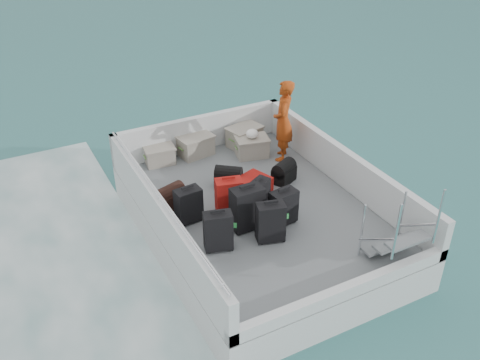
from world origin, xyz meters
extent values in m
plane|color=#185452|center=(0.00, 0.00, 0.00)|extent=(160.00, 160.00, 0.00)
cube|color=silver|center=(0.00, 0.00, 0.30)|extent=(3.60, 5.00, 0.60)
cube|color=slate|center=(0.00, 0.00, 0.61)|extent=(3.30, 4.70, 0.02)
cube|color=silver|center=(-1.73, 0.00, 0.97)|extent=(0.14, 5.00, 0.70)
cube|color=silver|center=(1.73, 0.00, 0.97)|extent=(0.14, 5.00, 0.70)
cube|color=silver|center=(0.00, 2.43, 0.97)|extent=(3.60, 0.14, 0.70)
cube|color=silver|center=(0.00, -2.43, 0.72)|extent=(3.60, 0.14, 0.20)
cylinder|color=silver|center=(-1.73, 0.00, 1.37)|extent=(0.04, 4.80, 0.04)
cube|color=black|center=(-1.08, -0.70, 0.94)|extent=(0.48, 0.35, 0.64)
cube|color=black|center=(-1.19, 0.17, 0.92)|extent=(0.44, 0.29, 0.61)
cube|color=black|center=(-0.28, -0.87, 0.95)|extent=(0.48, 0.36, 0.66)
cube|color=black|center=(-0.44, -0.43, 0.99)|extent=(0.51, 0.30, 0.74)
cube|color=#A2180C|center=(-0.49, 0.12, 0.92)|extent=(0.49, 0.37, 0.61)
cube|color=black|center=(0.13, -0.58, 0.92)|extent=(0.46, 0.31, 0.60)
cube|color=black|center=(-0.01, -0.04, 0.89)|extent=(0.45, 0.38, 0.55)
cube|color=#A2180C|center=(0.06, 0.41, 0.77)|extent=(0.86, 0.71, 0.29)
cube|color=gray|center=(-0.94, 2.20, 0.78)|extent=(0.58, 0.43, 0.33)
cube|color=gray|center=(-0.19, 2.20, 0.81)|extent=(0.70, 0.53, 0.39)
cube|color=gray|center=(0.78, 1.65, 0.80)|extent=(0.69, 0.55, 0.37)
cube|color=gray|center=(0.85, 2.10, 0.82)|extent=(0.74, 0.59, 0.39)
ellipsoid|color=yellow|center=(0.95, 1.95, 0.73)|extent=(0.28, 0.26, 0.22)
ellipsoid|color=white|center=(0.78, 1.65, 1.08)|extent=(0.24, 0.24, 0.18)
imported|color=#DC4E14|center=(1.27, 1.31, 1.42)|extent=(0.65, 0.70, 1.60)
camera|label=1|loc=(-3.76, -6.52, 5.76)|focal=40.00mm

